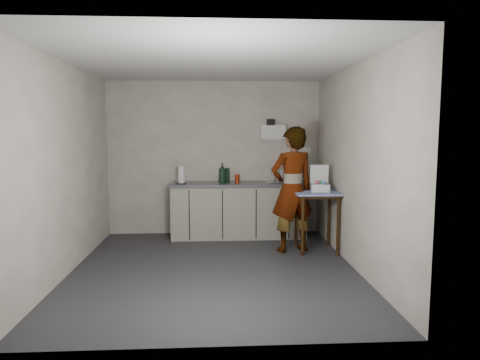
{
  "coord_description": "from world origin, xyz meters",
  "views": [
    {
      "loc": [
        0.02,
        -5.33,
        1.75
      ],
      "look_at": [
        0.36,
        0.45,
        1.1
      ],
      "focal_mm": 32.0,
      "sensor_mm": 36.0,
      "label": 1
    }
  ],
  "objects": [
    {
      "name": "wall_shelf",
      "position": [
        1.0,
        1.92,
        1.75
      ],
      "size": [
        0.42,
        0.18,
        0.37
      ],
      "color": "white",
      "rests_on": "ground"
    },
    {
      "name": "wall_back",
      "position": [
        0.0,
        1.99,
        1.3
      ],
      "size": [
        3.6,
        0.02,
        2.6
      ],
      "primitive_type": "cube",
      "color": "#B8AEA0",
      "rests_on": "ground"
    },
    {
      "name": "side_table",
      "position": [
        1.5,
        0.78,
        0.78
      ],
      "size": [
        0.69,
        0.69,
        0.89
      ],
      "rotation": [
        0.0,
        0.0,
        -0.0
      ],
      "color": "#37200C",
      "rests_on": "ground"
    },
    {
      "name": "soap_bottle",
      "position": [
        0.13,
        1.67,
        1.08
      ],
      "size": [
        0.13,
        0.13,
        0.33
      ],
      "primitive_type": "imported",
      "rotation": [
        0.0,
        0.0,
        0.0
      ],
      "color": "black",
      "rests_on": "kitchen_counter"
    },
    {
      "name": "bakery_box",
      "position": [
        1.54,
        0.77,
        0.97
      ],
      "size": [
        0.3,
        0.31,
        0.37
      ],
      "rotation": [
        0.0,
        0.0,
        -0.14
      ],
      "color": "white",
      "rests_on": "side_table"
    },
    {
      "name": "wall_left",
      "position": [
        -1.79,
        0.0,
        1.3
      ],
      "size": [
        0.02,
        4.0,
        2.6
      ],
      "primitive_type": "cube",
      "color": "#B8AEA0",
      "rests_on": "ground"
    },
    {
      "name": "ground",
      "position": [
        0.0,
        0.0,
        0.0
      ],
      "size": [
        4.0,
        4.0,
        0.0
      ],
      "primitive_type": "plane",
      "color": "#2B2B30",
      "rests_on": "ground"
    },
    {
      "name": "kitchen_counter",
      "position": [
        0.4,
        1.7,
        0.43
      ],
      "size": [
        2.24,
        0.62,
        0.91
      ],
      "color": "black",
      "rests_on": "ground"
    },
    {
      "name": "dish_rack",
      "position": [
        1.05,
        1.66,
        0.97
      ],
      "size": [
        0.36,
        0.27,
        0.26
      ],
      "color": "white",
      "rests_on": "kitchen_counter"
    },
    {
      "name": "wall_right",
      "position": [
        1.79,
        0.0,
        1.3
      ],
      "size": [
        0.02,
        4.0,
        2.6
      ],
      "primitive_type": "cube",
      "color": "#B8AEA0",
      "rests_on": "ground"
    },
    {
      "name": "dark_bottle",
      "position": [
        0.22,
        1.74,
        1.03
      ],
      "size": [
        0.07,
        0.07,
        0.24
      ],
      "primitive_type": "cylinder",
      "color": "black",
      "rests_on": "kitchen_counter"
    },
    {
      "name": "soda_can",
      "position": [
        0.38,
        1.69,
        0.98
      ],
      "size": [
        0.07,
        0.07,
        0.14
      ],
      "primitive_type": "cylinder",
      "color": "red",
      "rests_on": "kitchen_counter"
    },
    {
      "name": "ceiling",
      "position": [
        0.0,
        0.0,
        2.6
      ],
      "size": [
        3.6,
        4.0,
        0.01
      ],
      "primitive_type": "cube",
      "color": "white",
      "rests_on": "wall_back"
    },
    {
      "name": "paper_towel",
      "position": [
        -0.53,
        1.61,
        1.05
      ],
      "size": [
        0.16,
        0.16,
        0.29
      ],
      "color": "black",
      "rests_on": "kitchen_counter"
    },
    {
      "name": "standing_man",
      "position": [
        1.13,
        0.78,
        0.91
      ],
      "size": [
        0.77,
        0.62,
        1.83
      ],
      "primitive_type": "imported",
      "rotation": [
        0.0,
        0.0,
        3.44
      ],
      "color": "#B2A593",
      "rests_on": "ground"
    }
  ]
}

